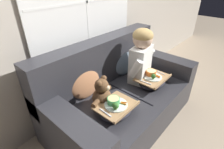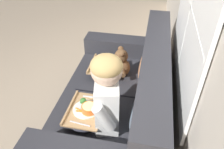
% 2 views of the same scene
% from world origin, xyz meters
% --- Properties ---
extents(ground_plane, '(14.00, 14.00, 0.00)m').
position_xyz_m(ground_plane, '(0.00, 0.00, 0.00)').
color(ground_plane, tan).
extents(wall_back_with_window, '(8.00, 0.08, 2.60)m').
position_xyz_m(wall_back_with_window, '(0.00, 0.60, 1.30)').
color(wall_back_with_window, '#BCB2A3').
rests_on(wall_back_with_window, ground_plane).
extents(couch, '(1.78, 0.96, 0.95)m').
position_xyz_m(couch, '(0.00, 0.08, 0.33)').
color(couch, '#2D2D33').
rests_on(couch, ground_plane).
extents(throw_pillow_behind_child, '(0.41, 0.20, 0.42)m').
position_xyz_m(throw_pillow_behind_child, '(0.33, 0.29, 0.61)').
color(throw_pillow_behind_child, slate).
rests_on(throw_pillow_behind_child, couch).
extents(throw_pillow_behind_teddy, '(0.41, 0.20, 0.42)m').
position_xyz_m(throw_pillow_behind_teddy, '(-0.33, 0.29, 0.61)').
color(throw_pillow_behind_teddy, '#B2754C').
rests_on(throw_pillow_behind_teddy, couch).
extents(child_figure, '(0.48, 0.27, 0.65)m').
position_xyz_m(child_figure, '(0.33, 0.03, 0.77)').
color(child_figure, white).
rests_on(child_figure, couch).
extents(teddy_bear, '(0.34, 0.25, 0.32)m').
position_xyz_m(teddy_bear, '(-0.33, 0.03, 0.55)').
color(teddy_bear, brown).
rests_on(teddy_bear, couch).
extents(lap_tray_child, '(0.40, 0.29, 0.18)m').
position_xyz_m(lap_tray_child, '(0.34, -0.15, 0.48)').
color(lap_tray_child, '#2D2D38').
rests_on(lap_tray_child, child_figure).
extents(lap_tray_teddy, '(0.37, 0.29, 0.18)m').
position_xyz_m(lap_tray_teddy, '(-0.34, -0.15, 0.48)').
color(lap_tray_teddy, '#2D2D38').
rests_on(lap_tray_teddy, teddy_bear).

